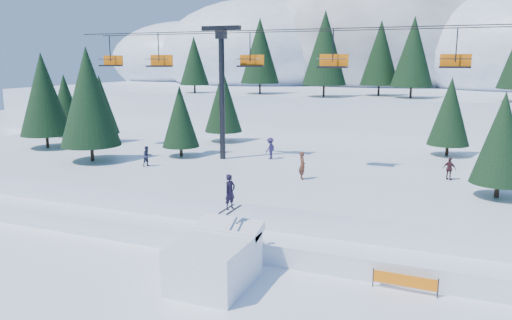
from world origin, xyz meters
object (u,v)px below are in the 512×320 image
at_px(chairlift, 344,73).
at_px(banner_far, 502,279).
at_px(jump_kicker, 215,260).
at_px(banner_near, 405,281).

relative_size(chairlift, banner_far, 17.33).
height_order(jump_kicker, banner_far, jump_kicker).
xyz_separation_m(jump_kicker, chairlift, (2.29, 15.91, 8.12)).
height_order(jump_kicker, banner_near, jump_kicker).
distance_m(jump_kicker, banner_far, 13.01).
height_order(banner_near, banner_far, same).
relative_size(jump_kicker, banner_far, 1.84).
relative_size(jump_kicker, chairlift, 0.11).
xyz_separation_m(jump_kicker, banner_near, (8.22, 2.43, -0.66)).
xyz_separation_m(chairlift, banner_far, (9.98, -11.64, -8.78)).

